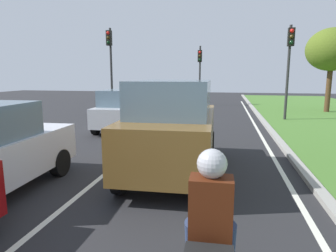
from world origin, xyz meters
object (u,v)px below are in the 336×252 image
at_px(car_hatchback_far, 122,110).
at_px(traffic_light_overhead_left, 110,56).
at_px(rider_person, 211,206).
at_px(tree_roadside_far, 332,50).
at_px(traffic_light_near_right, 289,56).
at_px(traffic_light_far_median, 200,66).
at_px(car_suv_ahead, 173,126).

xyz_separation_m(car_hatchback_far, traffic_light_overhead_left, (-2.73, 5.52, 2.71)).
bearing_deg(rider_person, tree_roadside_far, 68.38).
xyz_separation_m(car_hatchback_far, traffic_light_near_right, (7.60, 4.20, 2.49)).
relative_size(car_hatchback_far, traffic_light_near_right, 0.76).
distance_m(rider_person, traffic_light_far_median, 20.90).
distance_m(car_suv_ahead, traffic_light_far_median, 16.54).
xyz_separation_m(car_hatchback_far, rider_person, (4.35, -9.55, 0.31)).
xyz_separation_m(traffic_light_near_right, traffic_light_far_median, (-5.22, 6.97, -0.27)).
height_order(car_hatchback_far, traffic_light_far_median, traffic_light_far_median).
bearing_deg(rider_person, traffic_light_overhead_left, 113.66).
xyz_separation_m(rider_person, traffic_light_overhead_left, (-7.07, 15.06, 2.41)).
distance_m(car_suv_ahead, traffic_light_near_right, 10.64).
bearing_deg(car_hatchback_far, rider_person, -66.91).
relative_size(traffic_light_overhead_left, traffic_light_far_median, 1.14).
relative_size(rider_person, traffic_light_far_median, 0.25).
bearing_deg(car_hatchback_far, tree_roadside_far, 36.08).
distance_m(car_hatchback_far, rider_person, 10.49).
bearing_deg(traffic_light_near_right, traffic_light_overhead_left, 172.75).
distance_m(traffic_light_near_right, tree_roadside_far, 5.35).
bearing_deg(car_suv_ahead, traffic_light_far_median, 91.20).
relative_size(car_hatchback_far, traffic_light_overhead_left, 0.71).
bearing_deg(tree_roadside_far, traffic_light_far_median, 161.75).
height_order(car_suv_ahead, traffic_light_far_median, traffic_light_far_median).
height_order(rider_person, tree_roadside_far, tree_roadside_far).
height_order(car_suv_ahead, rider_person, car_suv_ahead).
relative_size(car_hatchback_far, rider_person, 3.21).
height_order(traffic_light_near_right, traffic_light_overhead_left, traffic_light_overhead_left).
xyz_separation_m(car_suv_ahead, traffic_light_far_median, (-0.83, 16.41, 1.93)).
relative_size(traffic_light_near_right, traffic_light_far_median, 1.06).
xyz_separation_m(car_suv_ahead, traffic_light_near_right, (4.39, 9.43, 2.20)).
bearing_deg(car_hatchback_far, traffic_light_overhead_left, 114.90).
bearing_deg(traffic_light_near_right, tree_roadside_far, 51.51).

